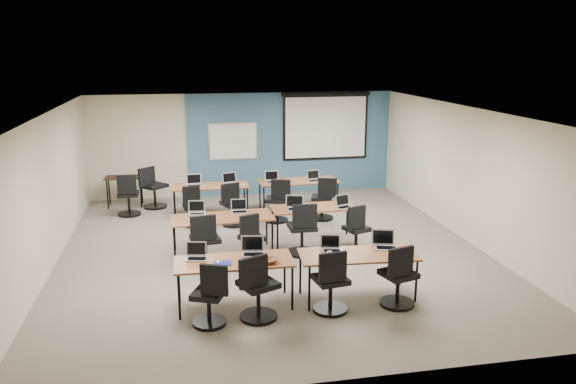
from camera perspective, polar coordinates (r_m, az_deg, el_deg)
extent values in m
cube|color=#6B6354|center=(10.97, -1.61, -5.97)|extent=(8.00, 9.00, 0.02)
cube|color=white|center=(10.35, -1.71, 8.19)|extent=(8.00, 9.00, 0.02)
cube|color=beige|center=(14.95, -4.49, 4.83)|extent=(8.00, 0.04, 2.70)
cube|color=beige|center=(6.39, 5.02, -8.36)|extent=(8.00, 0.04, 2.70)
cube|color=beige|center=(10.71, -23.29, -0.13)|extent=(0.04, 9.00, 2.70)
cube|color=beige|center=(11.88, 17.74, 1.71)|extent=(0.04, 9.00, 2.70)
cube|color=#3D5977|center=(15.11, 0.26, 4.98)|extent=(5.50, 0.04, 2.70)
cube|color=silver|center=(14.84, -5.62, 5.13)|extent=(1.28, 0.02, 0.98)
cube|color=white|center=(14.83, -5.61, 5.12)|extent=(1.20, 0.02, 0.90)
cube|color=black|center=(15.20, 3.84, 6.72)|extent=(2.32, 0.03, 1.82)
cube|color=white|center=(15.20, 3.85, 6.56)|extent=(2.20, 0.02, 1.62)
cylinder|color=black|center=(15.10, 3.90, 9.87)|extent=(2.40, 0.10, 0.10)
cube|color=#9D652B|center=(8.51, -5.50, -7.05)|extent=(1.78, 0.74, 0.03)
cylinder|color=black|center=(8.34, -11.01, -10.46)|extent=(0.04, 0.04, 0.70)
cylinder|color=black|center=(8.48, 0.44, -9.74)|extent=(0.04, 0.04, 0.70)
cylinder|color=black|center=(8.91, -11.03, -8.80)|extent=(0.04, 0.04, 0.70)
cylinder|color=black|center=(9.04, -0.35, -8.16)|extent=(0.04, 0.04, 0.70)
cube|color=brown|center=(8.81, 7.13, -6.34)|extent=(1.81, 0.76, 0.03)
cylinder|color=black|center=(8.45, 2.18, -9.84)|extent=(0.04, 0.04, 0.70)
cylinder|color=black|center=(8.96, 12.91, -8.75)|extent=(0.04, 0.04, 0.70)
cylinder|color=black|center=(9.02, 1.26, -8.22)|extent=(0.04, 0.04, 0.70)
cylinder|color=black|center=(9.50, 11.37, -7.31)|extent=(0.04, 0.04, 0.70)
cube|color=#AA6E33|center=(10.68, -6.71, -2.60)|extent=(1.92, 0.80, 0.03)
cylinder|color=black|center=(10.44, -11.46, -5.30)|extent=(0.04, 0.04, 0.70)
cylinder|color=black|center=(10.57, -1.61, -4.77)|extent=(0.04, 0.04, 0.70)
cylinder|color=black|center=(11.09, -11.45, -4.13)|extent=(0.04, 0.04, 0.70)
cylinder|color=black|center=(11.21, -2.18, -3.65)|extent=(0.04, 0.04, 0.70)
cube|color=#A07940|center=(11.28, 2.63, -1.59)|extent=(1.71, 0.71, 0.03)
cylinder|color=black|center=(10.95, -1.07, -4.07)|extent=(0.04, 0.04, 0.70)
cylinder|color=black|center=(11.32, 6.88, -3.55)|extent=(0.04, 0.04, 0.70)
cylinder|color=black|center=(11.51, -1.58, -3.15)|extent=(0.04, 0.04, 0.70)
cylinder|color=black|center=(11.86, 6.01, -2.70)|extent=(0.04, 0.04, 0.70)
cube|color=brown|center=(13.16, -7.92, 0.61)|extent=(1.78, 0.74, 0.03)
cylinder|color=black|center=(12.94, -11.45, -1.46)|extent=(0.04, 0.04, 0.70)
cylinder|color=black|center=(13.02, -4.14, -1.10)|extent=(0.04, 0.04, 0.70)
cylinder|color=black|center=(13.54, -11.45, -0.75)|extent=(0.04, 0.04, 0.70)
cylinder|color=black|center=(13.61, -4.46, -0.42)|extent=(0.04, 0.04, 0.70)
cube|color=#9F783E|center=(13.52, 1.06, 1.11)|extent=(1.91, 0.80, 0.03)
cylinder|color=black|center=(13.13, -2.45, -0.94)|extent=(0.04, 0.04, 0.70)
cylinder|color=black|center=(13.51, 5.07, -0.55)|extent=(0.04, 0.04, 0.70)
cylinder|color=black|center=(13.78, -2.87, -0.21)|extent=(0.04, 0.04, 0.70)
cylinder|color=black|center=(14.13, 4.32, 0.14)|extent=(0.04, 0.04, 0.70)
cube|color=#B6B5BB|center=(8.61, -9.25, -6.72)|extent=(0.31, 0.23, 0.02)
cube|color=black|center=(8.59, -9.25, -6.69)|extent=(0.26, 0.13, 0.00)
cube|color=#B6B5BB|center=(8.69, -9.31, -5.69)|extent=(0.31, 0.06, 0.22)
cube|color=black|center=(8.68, -9.31, -5.71)|extent=(0.27, 0.04, 0.18)
ellipsoid|color=white|center=(8.44, -7.10, -7.08)|extent=(0.08, 0.10, 0.03)
cylinder|color=black|center=(8.28, -7.98, -12.99)|extent=(0.48, 0.48, 0.05)
cylinder|color=black|center=(8.20, -8.03, -11.82)|extent=(0.06, 0.06, 0.43)
cube|color=black|center=(8.09, -8.09, -10.21)|extent=(0.43, 0.43, 0.08)
cube|color=black|center=(7.82, -7.52, -8.85)|extent=(0.39, 0.06, 0.44)
cube|color=silver|center=(8.69, -3.51, -6.36)|extent=(0.35, 0.26, 0.02)
cube|color=black|center=(8.67, -3.50, -6.33)|extent=(0.30, 0.15, 0.00)
cube|color=silver|center=(8.77, -3.65, -5.22)|extent=(0.35, 0.07, 0.24)
cube|color=black|center=(8.77, -3.64, -5.24)|extent=(0.31, 0.05, 0.20)
ellipsoid|color=white|center=(8.51, -1.57, -6.79)|extent=(0.08, 0.11, 0.04)
cylinder|color=black|center=(8.39, -3.00, -12.49)|extent=(0.55, 0.55, 0.05)
cylinder|color=black|center=(8.29, -3.02, -11.13)|extent=(0.06, 0.06, 0.49)
cube|color=black|center=(8.17, -3.05, -9.32)|extent=(0.49, 0.49, 0.08)
cube|color=black|center=(7.87, -3.53, -8.09)|extent=(0.45, 0.06, 0.44)
cube|color=#B9B8C0|center=(8.84, 4.52, -6.00)|extent=(0.31, 0.23, 0.02)
cube|color=black|center=(8.82, 4.55, -5.97)|extent=(0.26, 0.13, 0.00)
cube|color=#B9B8C0|center=(8.91, 4.32, -5.02)|extent=(0.31, 0.06, 0.21)
cube|color=black|center=(8.91, 4.34, -5.03)|extent=(0.27, 0.04, 0.18)
ellipsoid|color=white|center=(8.73, 5.67, -6.29)|extent=(0.08, 0.11, 0.04)
cylinder|color=black|center=(8.61, 4.30, -11.76)|extent=(0.52, 0.52, 0.05)
cylinder|color=black|center=(8.52, 4.33, -10.52)|extent=(0.06, 0.06, 0.46)
cube|color=black|center=(8.41, 4.36, -8.84)|extent=(0.46, 0.46, 0.08)
cube|color=black|center=(8.11, 4.56, -7.61)|extent=(0.42, 0.06, 0.44)
cube|color=#A9A9B2|center=(9.08, 9.91, -5.62)|extent=(0.36, 0.26, 0.02)
cube|color=black|center=(9.06, 9.96, -5.59)|extent=(0.31, 0.15, 0.00)
cube|color=#A9A9B2|center=(9.16, 9.64, -4.52)|extent=(0.36, 0.07, 0.25)
cube|color=black|center=(9.16, 9.66, -4.54)|extent=(0.32, 0.05, 0.20)
ellipsoid|color=white|center=(9.05, 12.01, -5.80)|extent=(0.07, 0.11, 0.04)
cylinder|color=black|center=(8.92, 11.00, -11.03)|extent=(0.53, 0.53, 0.05)
cylinder|color=black|center=(8.84, 11.07, -9.80)|extent=(0.06, 0.06, 0.47)
cube|color=black|center=(8.73, 11.15, -8.16)|extent=(0.47, 0.47, 0.08)
cube|color=black|center=(8.43, 11.38, -6.95)|extent=(0.43, 0.06, 0.44)
cube|color=#B7B7B7|center=(10.89, -9.22, -2.21)|extent=(0.32, 0.23, 0.02)
cube|color=black|center=(10.87, -9.22, -2.18)|extent=(0.27, 0.13, 0.00)
cube|color=#B7B7B7|center=(10.98, -9.27, -1.42)|extent=(0.32, 0.06, 0.22)
cube|color=black|center=(10.97, -9.27, -1.43)|extent=(0.28, 0.04, 0.18)
ellipsoid|color=white|center=(10.76, -8.45, -2.37)|extent=(0.08, 0.11, 0.04)
cylinder|color=black|center=(10.29, -8.31, -7.40)|extent=(0.56, 0.56, 0.05)
cylinder|color=black|center=(10.21, -8.36, -6.25)|extent=(0.06, 0.06, 0.49)
cube|color=black|center=(10.11, -8.41, -4.73)|extent=(0.49, 0.49, 0.08)
cube|color=black|center=(9.81, -8.61, -3.61)|extent=(0.45, 0.06, 0.44)
cube|color=#ABABB3|center=(10.92, -4.94, -2.03)|extent=(0.31, 0.23, 0.02)
cube|color=black|center=(10.90, -4.93, -2.00)|extent=(0.26, 0.13, 0.00)
cube|color=#ABABB3|center=(11.00, -5.02, -1.25)|extent=(0.31, 0.06, 0.22)
cube|color=black|center=(11.00, -5.01, -1.26)|extent=(0.27, 0.04, 0.18)
ellipsoid|color=white|center=(10.72, -3.23, -2.30)|extent=(0.09, 0.11, 0.04)
cylinder|color=black|center=(10.47, -3.64, -6.87)|extent=(0.46, 0.46, 0.05)
cylinder|color=black|center=(10.41, -3.66, -5.96)|extent=(0.06, 0.06, 0.41)
cube|color=black|center=(10.33, -3.68, -4.69)|extent=(0.41, 0.41, 0.08)
cube|color=black|center=(10.07, -3.94, -3.53)|extent=(0.37, 0.06, 0.44)
cube|color=#AAA9B1|center=(11.05, 0.82, -1.78)|extent=(0.35, 0.25, 0.02)
cube|color=black|center=(11.02, 0.84, -1.75)|extent=(0.30, 0.15, 0.00)
cube|color=#AAA9B1|center=(11.14, 0.68, -0.93)|extent=(0.35, 0.06, 0.24)
cube|color=black|center=(11.13, 0.69, -0.94)|extent=(0.31, 0.05, 0.20)
ellipsoid|color=white|center=(10.98, 2.40, -1.89)|extent=(0.06, 0.10, 0.03)
cylinder|color=black|center=(10.81, 1.41, -6.16)|extent=(0.57, 0.57, 0.05)
cylinder|color=black|center=(10.73, 1.42, -5.02)|extent=(0.06, 0.06, 0.50)
cube|color=black|center=(10.64, 1.43, -3.53)|extent=(0.50, 0.50, 0.08)
cube|color=black|center=(10.34, 1.71, -2.44)|extent=(0.46, 0.06, 0.44)
cube|color=silver|center=(11.24, 5.72, -1.57)|extent=(0.32, 0.23, 0.02)
cube|color=black|center=(11.22, 5.75, -1.54)|extent=(0.27, 0.13, 0.00)
cube|color=silver|center=(11.32, 5.56, -0.81)|extent=(0.32, 0.06, 0.22)
cube|color=black|center=(11.32, 5.57, -0.82)|extent=(0.28, 0.04, 0.18)
ellipsoid|color=white|center=(11.20, 7.10, -1.66)|extent=(0.10, 0.12, 0.04)
cylinder|color=black|center=(11.02, 6.90, -5.84)|extent=(0.47, 0.47, 0.05)
cylinder|color=black|center=(10.96, 6.93, -4.94)|extent=(0.06, 0.06, 0.42)
cube|color=black|center=(10.88, 6.97, -3.70)|extent=(0.42, 0.42, 0.08)
cube|color=black|center=(10.62, 6.99, -2.58)|extent=(0.38, 0.06, 0.44)
cube|color=#ADADAD|center=(13.14, -9.50, 0.64)|extent=(0.34, 0.25, 0.02)
cube|color=black|center=(13.12, -9.50, 0.67)|extent=(0.29, 0.15, 0.00)
cube|color=#ADADAD|center=(13.24, -9.54, 1.33)|extent=(0.34, 0.06, 0.24)
cube|color=black|center=(13.23, -9.54, 1.32)|extent=(0.30, 0.05, 0.20)
ellipsoid|color=white|center=(13.08, -8.46, 0.62)|extent=(0.07, 0.09, 0.03)
cylinder|color=black|center=(12.65, -9.58, -3.28)|extent=(0.46, 0.46, 0.05)
cylinder|color=black|center=(12.59, -9.61, -2.49)|extent=(0.06, 0.06, 0.41)
cube|color=black|center=(12.52, -9.66, -1.42)|extent=(0.41, 0.41, 0.08)
cube|color=black|center=(12.27, -9.80, -0.40)|extent=(0.37, 0.06, 0.44)
cube|color=#B5B5BD|center=(13.18, -5.91, 0.80)|extent=(0.35, 0.25, 0.02)
cube|color=black|center=(13.16, -5.91, 0.83)|extent=(0.29, 0.15, 0.00)
cube|color=#B5B5BD|center=(13.28, -5.98, 1.49)|extent=(0.35, 0.06, 0.24)
cube|color=black|center=(13.27, -5.98, 1.48)|extent=(0.30, 0.05, 0.20)
ellipsoid|color=white|center=(13.11, -4.53, 0.77)|extent=(0.08, 0.11, 0.04)
cylinder|color=black|center=(12.56, -5.53, -3.25)|extent=(0.52, 0.52, 0.05)
cylinder|color=black|center=(12.50, -5.56, -2.35)|extent=(0.06, 0.06, 0.46)
cube|color=black|center=(12.43, -5.59, -1.16)|extent=(0.46, 0.46, 0.08)
cube|color=black|center=(12.16, -5.89, -0.15)|extent=(0.42, 0.06, 0.44)
cube|color=#BBBBBB|center=(13.34, -1.58, 1.04)|extent=(0.33, 0.24, 0.02)
cube|color=black|center=(13.32, -1.57, 1.07)|extent=(0.28, 0.14, 0.00)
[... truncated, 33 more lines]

